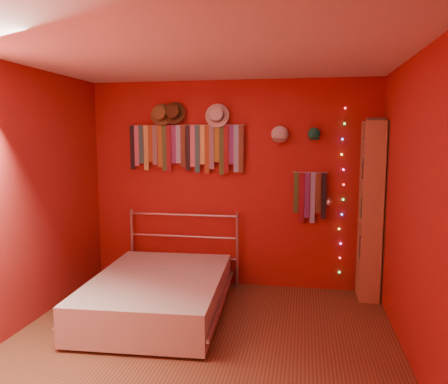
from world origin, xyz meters
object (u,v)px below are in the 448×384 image
Objects in this scene: bed at (158,293)px; reading_lamp at (329,202)px; tie_rack at (186,146)px; bookshelf at (375,210)px.

reading_lamp is at bearing 22.21° from bed.
tie_rack is 0.72× the size of bookshelf.
reading_lamp is 0.16× the size of bed.
tie_rack is 4.66× the size of reading_lamp.
reading_lamp is 0.51m from bookshelf.
bookshelf is 1.03× the size of bed.
bookshelf is 2.53m from bed.
tie_rack is 1.82m from reading_lamp.
reading_lamp reaches higher than bed.
bed is (-0.04, -1.00, -1.50)m from tie_rack.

